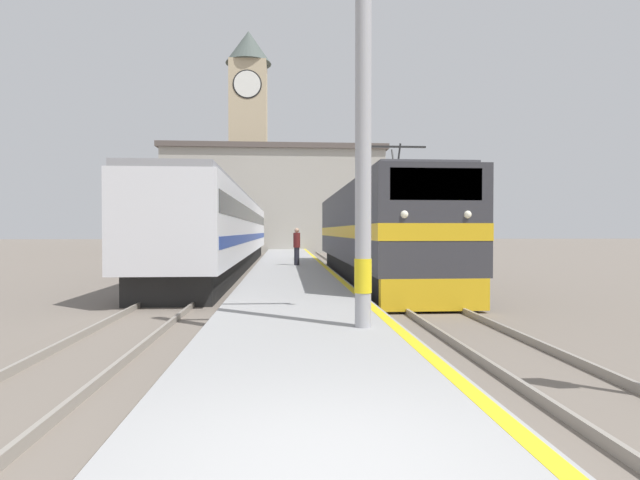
{
  "coord_description": "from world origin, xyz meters",
  "views": [
    {
      "loc": [
        -0.34,
        -3.48,
        2.08
      ],
      "look_at": [
        1.87,
        27.02,
        1.54
      ],
      "focal_mm": 28.0,
      "sensor_mm": 36.0,
      "label": 1
    }
  ],
  "objects_px": {
    "clock_tower": "(249,133)",
    "catenary_mast": "(368,95)",
    "passenger_train": "(227,230)",
    "locomotive_train": "(372,232)",
    "person_on_platform": "(297,245)"
  },
  "relations": [
    {
      "from": "passenger_train",
      "to": "catenary_mast",
      "type": "distance_m",
      "value": 20.22
    },
    {
      "from": "locomotive_train",
      "to": "passenger_train",
      "type": "bearing_deg",
      "value": 133.77
    },
    {
      "from": "person_on_platform",
      "to": "catenary_mast",
      "type": "bearing_deg",
      "value": -87.05
    },
    {
      "from": "clock_tower",
      "to": "catenary_mast",
      "type": "bearing_deg",
      "value": -83.78
    },
    {
      "from": "clock_tower",
      "to": "passenger_train",
      "type": "bearing_deg",
      "value": -88.13
    },
    {
      "from": "person_on_platform",
      "to": "clock_tower",
      "type": "height_order",
      "value": "clock_tower"
    },
    {
      "from": "passenger_train",
      "to": "catenary_mast",
      "type": "xyz_separation_m",
      "value": [
        4.63,
        -19.55,
        2.33
      ]
    },
    {
      "from": "catenary_mast",
      "to": "person_on_platform",
      "type": "distance_m",
      "value": 16.35
    },
    {
      "from": "passenger_train",
      "to": "clock_tower",
      "type": "relative_size",
      "value": 1.16
    },
    {
      "from": "person_on_platform",
      "to": "passenger_train",
      "type": "bearing_deg",
      "value": 137.28
    },
    {
      "from": "locomotive_train",
      "to": "passenger_train",
      "type": "xyz_separation_m",
      "value": [
        -6.92,
        7.23,
        0.1
      ]
    },
    {
      "from": "passenger_train",
      "to": "catenary_mast",
      "type": "bearing_deg",
      "value": -76.69
    },
    {
      "from": "passenger_train",
      "to": "catenary_mast",
      "type": "height_order",
      "value": "catenary_mast"
    },
    {
      "from": "passenger_train",
      "to": "locomotive_train",
      "type": "bearing_deg",
      "value": -46.23
    },
    {
      "from": "locomotive_train",
      "to": "catenary_mast",
      "type": "relative_size",
      "value": 2.19
    }
  ]
}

